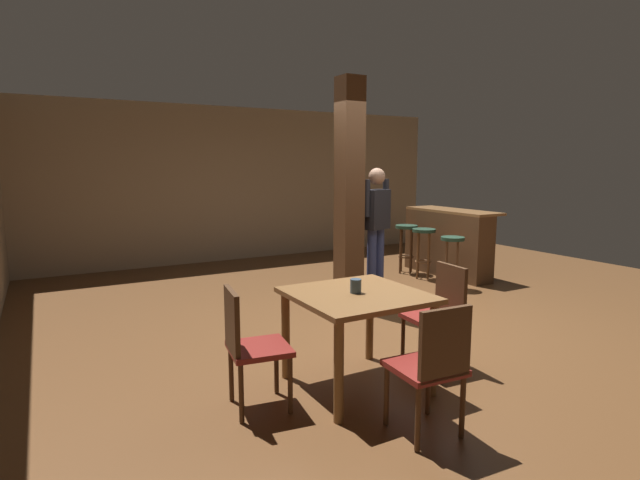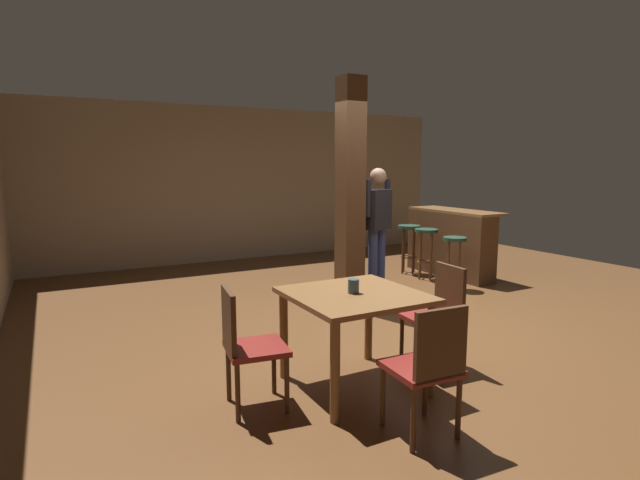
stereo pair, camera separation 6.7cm
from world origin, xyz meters
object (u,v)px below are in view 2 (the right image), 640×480
object	(u,v)px
standing_person	(377,225)
napkin_cup	(353,286)
chair_south	(428,364)
chair_west	(246,342)
bar_counter	(450,242)
bar_stool_near	(454,251)
chair_east	(438,311)
bar_stool_far	(409,237)
bar_stool_mid	(426,241)
dining_table	(355,308)

from	to	relation	value
standing_person	napkin_cup	bearing A→B (deg)	-129.05
chair_south	napkin_cup	world-z (taller)	chair_south
chair_west	bar_counter	distance (m)	5.16
chair_south	bar_stool_near	size ratio (longest dim) A/B	1.19
chair_east	bar_stool_far	size ratio (longest dim) A/B	1.13
chair_east	bar_stool_mid	bearing A→B (deg)	51.40
chair_east	chair_south	bearing A→B (deg)	-134.65
chair_west	standing_person	distance (m)	3.18
chair_west	standing_person	size ratio (longest dim) A/B	0.52
bar_stool_near	bar_stool_far	distance (m)	1.15
chair_south	standing_person	distance (m)	3.31
chair_west	napkin_cup	xyz separation A→B (m)	(0.87, -0.05, 0.32)
napkin_cup	bar_stool_near	distance (m)	3.61
chair_south	bar_counter	size ratio (longest dim) A/B	0.54
napkin_cup	bar_counter	size ratio (longest dim) A/B	0.07
napkin_cup	bar_stool_mid	distance (m)	4.09
dining_table	chair_east	bearing A→B (deg)	-1.21
dining_table	chair_west	world-z (taller)	chair_west
chair_east	napkin_cup	bearing A→B (deg)	178.77
chair_south	napkin_cup	distance (m)	0.94
chair_south	bar_counter	distance (m)	5.04
bar_stool_mid	bar_stool_far	bearing A→B (deg)	87.14
standing_person	bar_stool_near	bearing A→B (deg)	2.17
standing_person	bar_stool_mid	world-z (taller)	standing_person
bar_stool_mid	bar_stool_far	xyz separation A→B (m)	(0.02, 0.45, 0.01)
chair_east	standing_person	xyz separation A→B (m)	(0.74, 1.99, 0.50)
bar_stool_far	chair_west	bearing A→B (deg)	-141.63
bar_stool_mid	bar_stool_far	world-z (taller)	bar_stool_far
napkin_cup	bar_stool_far	world-z (taller)	napkin_cup
bar_stool_far	chair_east	bearing A→B (deg)	-124.71
chair_east	bar_counter	world-z (taller)	bar_counter
chair_west	napkin_cup	size ratio (longest dim) A/B	8.09
chair_east	dining_table	bearing A→B (deg)	178.79
dining_table	standing_person	xyz separation A→B (m)	(1.59, 1.98, 0.36)
dining_table	bar_stool_far	xyz separation A→B (m)	(3.05, 3.17, -0.05)
dining_table	bar_stool_near	distance (m)	3.59
bar_stool_near	bar_stool_far	bearing A→B (deg)	85.44
dining_table	chair_west	size ratio (longest dim) A/B	1.10
bar_stool_far	bar_stool_mid	bearing A→B (deg)	-92.86
chair_east	bar_stool_near	xyz separation A→B (m)	(2.12, 2.05, 0.05)
chair_south	bar_stool_far	bearing A→B (deg)	52.93
chair_east	chair_west	world-z (taller)	same
standing_person	bar_stool_far	size ratio (longest dim) A/B	2.19
dining_table	napkin_cup	xyz separation A→B (m)	(-0.01, 0.00, 0.18)
napkin_cup	bar_stool_near	bearing A→B (deg)	34.26
dining_table	bar_counter	bearing A→B (deg)	37.68
napkin_cup	chair_east	bearing A→B (deg)	-1.23
chair_west	bar_stool_mid	distance (m)	4.74
chair_east	bar_stool_far	distance (m)	3.88
chair_south	standing_person	bearing A→B (deg)	60.83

